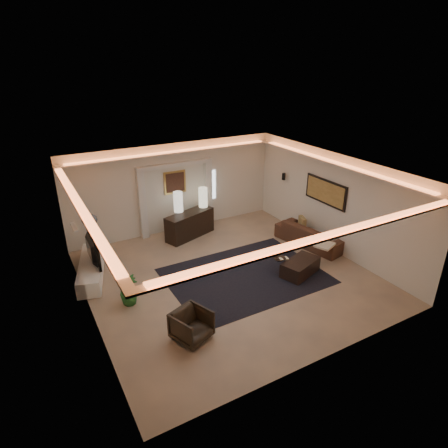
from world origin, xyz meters
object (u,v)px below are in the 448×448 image
armchair (192,325)px  console (190,225)px  coffee_table (300,267)px  sofa (311,235)px

armchair → console: bearing=44.5°
armchair → coffee_table: bearing=-7.0°
console → coffee_table: size_ratio=1.56×
console → armchair: 4.91m
sofa → armchair: 5.45m
console → sofa: size_ratio=0.76×
armchair → sofa: bearing=1.8°
coffee_table → armchair: bearing=175.8°
coffee_table → armchair: (-3.60, -0.91, 0.12)m
sofa → armchair: (-5.02, -2.14, 0.00)m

